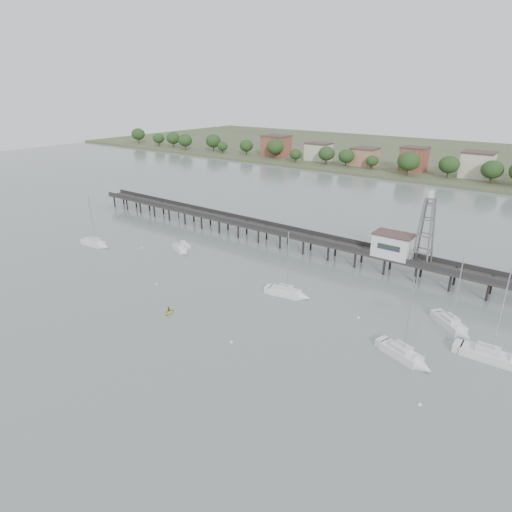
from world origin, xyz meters
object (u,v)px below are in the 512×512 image
at_px(sailboat_c, 291,294).
at_px(sailboat_e, 455,327).
at_px(sailboat_b, 181,250).
at_px(white_tender, 184,245).
at_px(pier, 296,235).
at_px(sailboat_d, 409,358).
at_px(yellow_dinghy, 169,313).
at_px(lattice_tower, 426,231).
at_px(sailboat_a, 98,244).
at_px(sailboat_f, 500,359).

distance_m(sailboat_c, sailboat_e, 29.95).
bearing_deg(sailboat_b, white_tender, 145.15).
bearing_deg(pier, sailboat_d, -37.99).
relative_size(sailboat_d, yellow_dinghy, 6.11).
height_order(lattice_tower, sailboat_b, lattice_tower).
height_order(sailboat_a, sailboat_f, sailboat_f).
distance_m(lattice_tower, sailboat_a, 80.42).
relative_size(sailboat_b, white_tender, 2.65).
xyz_separation_m(sailboat_d, sailboat_a, (-82.27, 1.60, 0.00)).
height_order(sailboat_c, sailboat_b, sailboat_c).
relative_size(lattice_tower, sailboat_e, 1.11).
bearing_deg(sailboat_f, yellow_dinghy, -160.35).
bearing_deg(sailboat_a, pier, 29.20).
bearing_deg(sailboat_c, lattice_tower, 41.82).
bearing_deg(white_tender, sailboat_e, 13.85).
bearing_deg(yellow_dinghy, sailboat_c, 33.46).
bearing_deg(yellow_dinghy, sailboat_a, 142.92).
xyz_separation_m(sailboat_a, sailboat_f, (93.52, 6.36, -0.01)).
bearing_deg(sailboat_f, sailboat_a, -177.20).
height_order(lattice_tower, yellow_dinghy, lattice_tower).
bearing_deg(white_tender, sailboat_f, 9.69).
height_order(pier, sailboat_c, sailboat_c).
xyz_separation_m(sailboat_b, white_tender, (-2.41, 3.41, -0.20)).
height_order(sailboat_a, sailboat_b, sailboat_a).
height_order(sailboat_c, sailboat_a, sailboat_c).
height_order(sailboat_d, sailboat_b, sailboat_d).
relative_size(sailboat_d, white_tender, 3.59).
distance_m(pier, sailboat_a, 51.86).
distance_m(sailboat_d, sailboat_a, 82.28).
distance_m(lattice_tower, sailboat_c, 31.18).
bearing_deg(white_tender, yellow_dinghy, -33.69).
relative_size(pier, sailboat_e, 10.71).
distance_m(lattice_tower, sailboat_e, 23.27).
relative_size(sailboat_f, yellow_dinghy, 6.91).
bearing_deg(white_tender, sailboat_c, 3.99).
bearing_deg(sailboat_d, sailboat_c, -176.79).
distance_m(pier, yellow_dinghy, 42.79).
xyz_separation_m(sailboat_c, yellow_dinghy, (-14.60, -19.29, -0.64)).
bearing_deg(sailboat_e, yellow_dinghy, -111.08).
xyz_separation_m(lattice_tower, white_tender, (-55.88, -15.85, -10.65)).
height_order(sailboat_d, white_tender, sailboat_d).
xyz_separation_m(white_tender, yellow_dinghy, (23.43, -26.77, -0.45)).
distance_m(sailboat_b, white_tender, 4.19).
bearing_deg(sailboat_e, sailboat_d, -64.86).
relative_size(pier, sailboat_c, 10.49).
bearing_deg(sailboat_c, sailboat_f, -10.23).
height_order(sailboat_d, sailboat_f, sailboat_f).
xyz_separation_m(sailboat_e, yellow_dinghy, (-43.94, -25.29, -0.64)).
relative_size(sailboat_d, sailboat_a, 1.02).
distance_m(sailboat_d, yellow_dinghy, 42.22).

